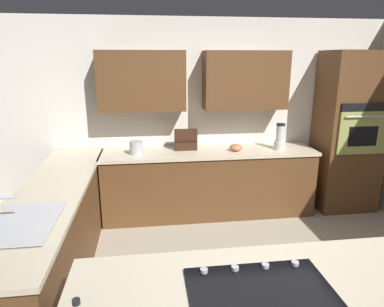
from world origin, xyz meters
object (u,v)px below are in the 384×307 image
(wall_oven, at_px, (348,133))
(sink_unit, at_px, (23,222))
(mixing_bowl, at_px, (236,147))
(cooktop, at_px, (263,295))
(kettle, at_px, (136,148))
(spice_rack, at_px, (186,140))
(blender, at_px, (280,138))

(wall_oven, bearing_deg, sink_unit, 26.95)
(wall_oven, xyz_separation_m, mixing_bowl, (1.60, 0.04, -0.15))
(cooktop, height_order, kettle, kettle)
(cooktop, relative_size, kettle, 4.45)
(cooktop, distance_m, spice_rack, 2.94)
(cooktop, bearing_deg, wall_oven, -127.45)
(wall_oven, relative_size, sink_unit, 3.12)
(blender, distance_m, kettle, 1.90)
(wall_oven, relative_size, blender, 6.21)
(wall_oven, distance_m, sink_unit, 4.13)
(mixing_bowl, height_order, kettle, kettle)
(blender, height_order, spice_rack, blender)
(cooktop, bearing_deg, spice_rack, -88.79)
(cooktop, relative_size, blender, 2.16)
(blender, xyz_separation_m, mixing_bowl, (0.60, 0.00, -0.11))
(sink_unit, distance_m, cooktop, 1.79)
(spice_rack, bearing_deg, sink_unit, 53.83)
(sink_unit, distance_m, blender, 3.24)
(wall_oven, relative_size, mixing_bowl, 13.16)
(wall_oven, relative_size, cooktop, 2.87)
(sink_unit, bearing_deg, spice_rack, -126.17)
(blender, height_order, mixing_bowl, blender)
(wall_oven, xyz_separation_m, spice_rack, (2.25, -0.08, -0.05))
(mixing_bowl, relative_size, spice_rack, 0.56)
(spice_rack, bearing_deg, blender, 174.13)
(cooktop, distance_m, blender, 3.06)
(cooktop, distance_m, mixing_bowl, 2.87)
(cooktop, bearing_deg, sink_unit, -33.50)
(wall_oven, bearing_deg, mixing_bowl, 1.60)
(sink_unit, bearing_deg, mixing_bowl, -138.71)
(kettle, bearing_deg, spice_rack, -168.81)
(wall_oven, bearing_deg, blender, 2.56)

